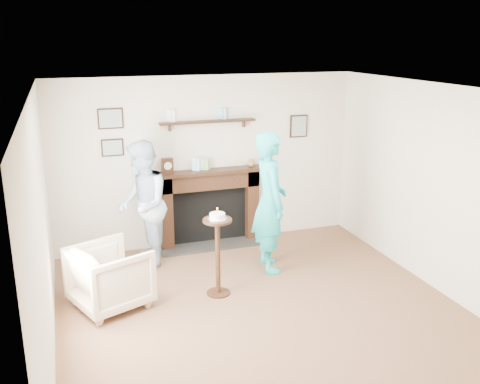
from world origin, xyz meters
The scene contains 6 objects.
ground centered at (0.00, 0.00, 0.00)m, with size 5.00×5.00×0.00m, color brown.
room_shell centered at (0.00, 0.69, 1.62)m, with size 4.54×5.02×2.52m.
armchair centered at (-1.61, 0.88, 0.00)m, with size 0.78×0.81×0.73m, color tan.
man centered at (-1.06, 1.90, 0.00)m, with size 0.84×0.66×1.73m, color silver.
woman centered at (0.51, 1.28, 0.00)m, with size 0.68×0.45×1.87m, color teal.
pedestal_table centered at (-0.35, 0.77, 0.68)m, with size 0.34×0.34×1.10m.
Camera 1 is at (-1.99, -4.92, 3.03)m, focal length 40.00 mm.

